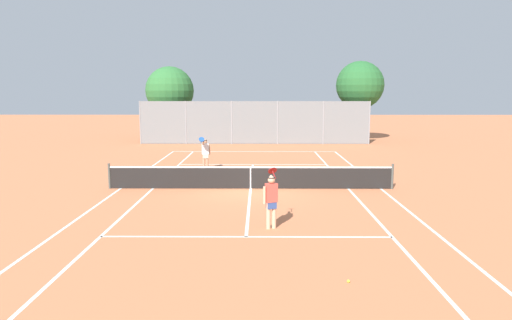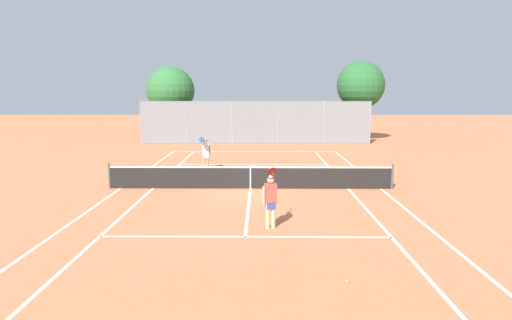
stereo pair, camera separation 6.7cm
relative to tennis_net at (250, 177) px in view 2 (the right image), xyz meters
name	(u,v)px [view 2 (the right image)]	position (x,y,z in m)	size (l,w,h in m)	color
ground_plane	(250,189)	(0.00, 0.00, -0.51)	(120.00, 120.00, 0.00)	#C67047
court_line_markings	(250,189)	(0.00, 0.00, -0.51)	(11.10, 23.90, 0.01)	silver
tennis_net	(250,177)	(0.00, 0.00, 0.00)	(12.00, 0.10, 1.07)	#474C47
player_near_side	(270,198)	(0.72, -5.58, 0.42)	(0.46, 0.88, 1.77)	#D8A884
player_far_left	(206,152)	(-2.44, 4.63, 0.42)	(0.52, 0.85, 1.77)	tan
loose_tennis_ball_0	(341,181)	(4.10, 1.63, -0.48)	(0.07, 0.07, 0.07)	#D1DB33
loose_tennis_ball_1	(347,281)	(2.29, -9.49, -0.48)	(0.07, 0.07, 0.07)	#D1DB33
loose_tennis_ball_2	(289,185)	(1.65, 0.64, -0.48)	(0.07, 0.07, 0.07)	#D1DB33
loose_tennis_ball_3	(142,183)	(-4.81, 0.91, -0.48)	(0.07, 0.07, 0.07)	#D1DB33
back_fence	(255,123)	(0.00, 16.38, 1.15)	(17.80, 0.08, 3.32)	gray
tree_behind_left	(170,92)	(-7.12, 19.38, 3.45)	(3.99, 3.99, 6.10)	brown
tree_behind_right	(362,87)	(8.64, 18.81, 3.92)	(3.87, 3.87, 6.49)	brown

